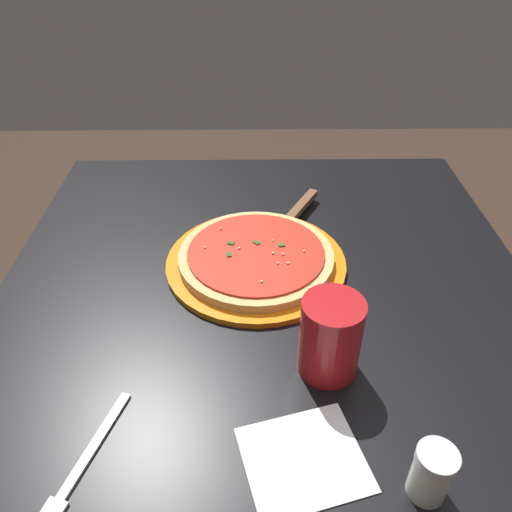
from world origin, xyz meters
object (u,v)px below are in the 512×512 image
object	(u,v)px
pizza_server	(293,216)
napkin_folded_right	(304,459)
parmesan_shaker	(432,473)
cup_tall_drink	(330,337)
pizza	(256,256)
serving_plate	(256,262)
fork	(83,464)

from	to	relation	value
pizza_server	napkin_folded_right	xyz separation A→B (m)	(0.02, 0.52, -0.01)
napkin_folded_right	parmesan_shaker	distance (m)	0.15
cup_tall_drink	parmesan_shaker	bearing A→B (deg)	116.08
pizza_server	parmesan_shaker	world-z (taller)	parmesan_shaker
pizza	napkin_folded_right	bearing A→B (deg)	97.86
serving_plate	pizza	size ratio (longest dim) A/B	1.16
fork	parmesan_shaker	size ratio (longest dim) A/B	2.46
pizza	serving_plate	bearing A→B (deg)	4.75
pizza	pizza_server	bearing A→B (deg)	-119.01
pizza_server	parmesan_shaker	distance (m)	0.57
cup_tall_drink	parmesan_shaker	distance (m)	0.21
fork	parmesan_shaker	distance (m)	0.40
fork	pizza	bearing A→B (deg)	-118.79
pizza_server	cup_tall_drink	world-z (taller)	cup_tall_drink
serving_plate	napkin_folded_right	world-z (taller)	serving_plate
pizza	parmesan_shaker	distance (m)	0.46
serving_plate	cup_tall_drink	distance (m)	0.26
pizza	parmesan_shaker	size ratio (longest dim) A/B	3.76
pizza_server	fork	bearing A→B (deg)	61.15
pizza_server	napkin_folded_right	distance (m)	0.52
parmesan_shaker	napkin_folded_right	bearing A→B (deg)	-16.41
cup_tall_drink	fork	xyz separation A→B (m)	(0.31, 0.15, -0.06)
serving_plate	pizza_server	world-z (taller)	pizza_server
pizza	fork	size ratio (longest dim) A/B	1.53
pizza	pizza_server	size ratio (longest dim) A/B	1.30
pizza	cup_tall_drink	bearing A→B (deg)	112.41
napkin_folded_right	fork	bearing A→B (deg)	0.87
fork	parmesan_shaker	bearing A→B (deg)	174.88
fork	parmesan_shaker	world-z (taller)	parmesan_shaker
pizza_server	parmesan_shaker	bearing A→B (deg)	101.18
napkin_folded_right	parmesan_shaker	size ratio (longest dim) A/B	1.92
pizza	pizza_server	xyz separation A→B (m)	(-0.08, -0.14, -0.00)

